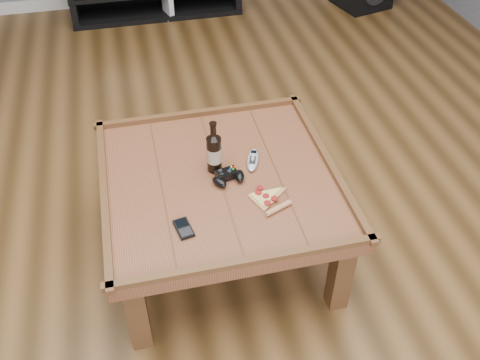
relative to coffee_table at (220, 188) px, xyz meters
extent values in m
plane|color=#3F2912|center=(0.00, 0.00, -0.39)|extent=(6.00, 6.00, 0.00)
cube|color=#5A2D19|center=(0.00, 0.00, 0.03)|extent=(1.00, 1.00, 0.06)
cube|color=#442512|center=(-0.42, -0.42, -0.20)|extent=(0.08, 0.08, 0.39)
cube|color=#442512|center=(0.42, -0.42, -0.20)|extent=(0.08, 0.08, 0.39)
cube|color=#442512|center=(-0.42, 0.42, -0.20)|extent=(0.08, 0.08, 0.39)
cube|color=#442512|center=(0.42, 0.42, -0.20)|extent=(0.08, 0.08, 0.39)
cube|color=#442512|center=(0.00, 0.48, 0.07)|extent=(1.03, 0.03, 0.03)
cube|color=#442512|center=(0.00, -0.48, 0.07)|extent=(1.03, 0.03, 0.03)
cube|color=#442512|center=(0.48, 0.00, 0.07)|extent=(0.03, 1.03, 0.03)
cube|color=#442512|center=(-0.48, 0.00, 0.07)|extent=(0.03, 1.03, 0.03)
cube|color=black|center=(0.00, 2.75, -0.37)|extent=(1.40, 0.45, 0.04)
cylinder|color=black|center=(-0.01, 0.06, 0.14)|extent=(0.06, 0.06, 0.17)
cone|color=black|center=(-0.01, 0.06, 0.24)|extent=(0.06, 0.06, 0.03)
cylinder|color=black|center=(-0.01, 0.06, 0.27)|extent=(0.03, 0.03, 0.06)
cylinder|color=black|center=(-0.01, 0.06, 0.30)|extent=(0.03, 0.03, 0.01)
cylinder|color=tan|center=(-0.01, 0.06, 0.14)|extent=(0.06, 0.06, 0.07)
cube|color=black|center=(0.03, -0.01, 0.08)|extent=(0.10, 0.07, 0.03)
ellipsoid|color=black|center=(-0.01, -0.05, 0.08)|extent=(0.08, 0.08, 0.04)
ellipsoid|color=black|center=(0.08, -0.03, 0.08)|extent=(0.05, 0.08, 0.04)
cylinder|color=black|center=(0.00, 0.00, 0.10)|extent=(0.02, 0.02, 0.01)
cylinder|color=black|center=(0.04, -0.01, 0.10)|extent=(0.02, 0.02, 0.01)
cylinder|color=yellow|center=(0.05, 0.02, 0.10)|extent=(0.01, 0.01, 0.01)
cylinder|color=red|center=(0.06, 0.01, 0.10)|extent=(0.01, 0.01, 0.01)
cylinder|color=#0C33CC|center=(0.05, 0.00, 0.10)|extent=(0.01, 0.01, 0.01)
cylinder|color=#0C9919|center=(0.06, 0.00, 0.10)|extent=(0.01, 0.01, 0.01)
cylinder|color=tan|center=(0.19, -0.25, 0.07)|extent=(0.12, 0.07, 0.02)
cylinder|color=maroon|center=(0.15, -0.21, 0.08)|extent=(0.03, 0.03, 0.00)
cylinder|color=maroon|center=(0.19, -0.19, 0.08)|extent=(0.03, 0.03, 0.00)
cylinder|color=maroon|center=(0.16, -0.17, 0.08)|extent=(0.03, 0.03, 0.00)
cylinder|color=maroon|center=(0.13, -0.15, 0.08)|extent=(0.03, 0.03, 0.00)
cylinder|color=maroon|center=(0.15, -0.12, 0.08)|extent=(0.03, 0.03, 0.00)
cube|color=black|center=(-0.20, -0.27, 0.07)|extent=(0.08, 0.11, 0.01)
cube|color=black|center=(-0.20, -0.24, 0.07)|extent=(0.05, 0.05, 0.00)
cube|color=black|center=(-0.19, -0.29, 0.07)|extent=(0.05, 0.05, 0.00)
ellipsoid|color=#A2A6B0|center=(0.16, 0.07, 0.07)|extent=(0.10, 0.17, 0.02)
cube|color=black|center=(0.18, 0.11, 0.08)|extent=(0.03, 0.03, 0.00)
cube|color=black|center=(0.16, 0.06, 0.08)|extent=(0.04, 0.06, 0.00)
cube|color=slate|center=(0.08, 2.62, -0.38)|extent=(0.14, 0.19, 0.01)
cube|color=white|center=(0.08, 2.62, -0.28)|extent=(0.08, 0.16, 0.20)
camera|label=1|loc=(-0.31, -1.69, 1.57)|focal=40.00mm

